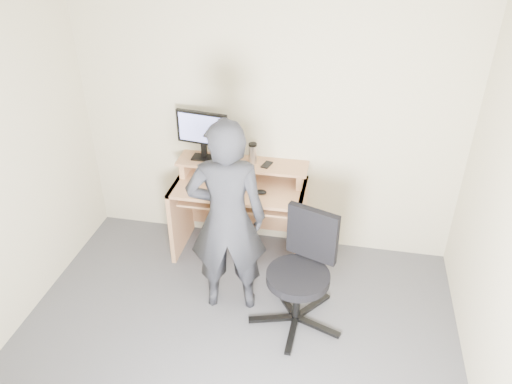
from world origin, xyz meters
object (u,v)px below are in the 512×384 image
(office_chair, at_px, (303,267))
(person, at_px, (227,219))
(desk, at_px, (241,200))
(monitor, at_px, (202,131))

(office_chair, height_order, person, person)
(desk, height_order, monitor, monitor)
(desk, relative_size, office_chair, 1.27)
(desk, bearing_deg, person, -85.25)
(monitor, xyz_separation_m, office_chair, (1.04, -0.89, -0.67))
(office_chair, bearing_deg, desk, 149.60)
(desk, height_order, office_chair, office_chair)
(desk, height_order, person, person)
(office_chair, xyz_separation_m, person, (-0.61, 0.06, 0.33))
(office_chair, bearing_deg, monitor, 159.48)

